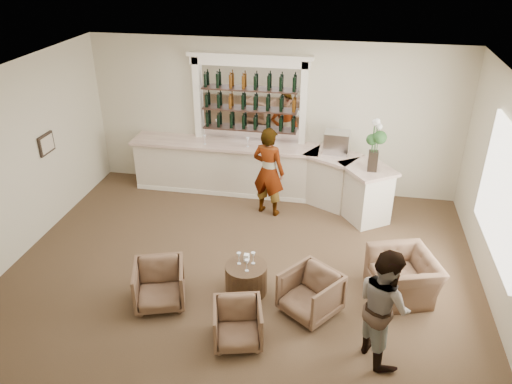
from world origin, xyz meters
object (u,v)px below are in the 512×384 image
(cocktail_table, at_px, (246,278))
(flower_vase, at_px, (375,142))
(armchair_center, at_px, (238,324))
(sommelier, at_px, (269,172))
(armchair_left, at_px, (159,285))
(espresso_machine, at_px, (337,142))
(armchair_right, at_px, (310,294))
(armchair_far, at_px, (403,276))
(guest, at_px, (384,305))
(bar_counter, at_px, (261,172))

(cocktail_table, height_order, flower_vase, flower_vase)
(flower_vase, bearing_deg, armchair_center, -115.98)
(sommelier, height_order, armchair_left, sommelier)
(armchair_left, height_order, flower_vase, flower_vase)
(espresso_machine, bearing_deg, armchair_right, -88.43)
(armchair_right, bearing_deg, flower_vase, 109.91)
(cocktail_table, relative_size, armchair_far, 0.63)
(espresso_machine, bearing_deg, guest, -75.10)
(armchair_center, distance_m, armchair_far, 2.81)
(armchair_center, bearing_deg, armchair_left, 142.12)
(bar_counter, height_order, guest, guest)
(cocktail_table, xyz_separation_m, armchair_left, (-1.26, -0.53, 0.10))
(bar_counter, relative_size, armchair_right, 7.32)
(armchair_far, bearing_deg, cocktail_table, -99.34)
(guest, bearing_deg, armchair_center, 66.19)
(armchair_center, relative_size, armchair_far, 0.65)
(bar_counter, height_order, cocktail_table, bar_counter)
(armchair_left, bearing_deg, flower_vase, 26.34)
(armchair_center, relative_size, espresso_machine, 1.37)
(sommelier, height_order, armchair_center, sommelier)
(guest, relative_size, espresso_machine, 3.35)
(flower_vase, bearing_deg, guest, -88.03)
(bar_counter, xyz_separation_m, espresso_machine, (1.56, 0.04, 0.79))
(cocktail_table, xyz_separation_m, espresso_machine, (1.21, 3.38, 1.11))
(armchair_far, bearing_deg, flower_vase, 174.92)
(armchair_center, distance_m, espresso_machine, 4.75)
(armchair_center, bearing_deg, guest, -10.72)
(bar_counter, bearing_deg, armchair_left, -103.19)
(armchair_left, bearing_deg, armchair_far, -4.05)
(espresso_machine, bearing_deg, cocktail_table, -105.71)
(espresso_machine, bearing_deg, bar_counter, -174.59)
(sommelier, distance_m, armchair_left, 3.42)
(sommelier, bearing_deg, cocktail_table, 108.87)
(guest, bearing_deg, cocktail_table, 36.55)
(bar_counter, xyz_separation_m, sommelier, (0.27, -0.72, 0.36))
(armchair_right, relative_size, armchair_far, 0.73)
(armchair_left, xyz_separation_m, espresso_machine, (2.47, 3.91, 1.01))
(cocktail_table, bearing_deg, armchair_far, 9.42)
(armchair_far, distance_m, flower_vase, 2.65)
(cocktail_table, relative_size, armchair_center, 0.97)
(bar_counter, bearing_deg, espresso_machine, 1.36)
(sommelier, relative_size, armchair_center, 2.69)
(guest, height_order, espresso_machine, guest)
(armchair_left, bearing_deg, armchair_right, -12.93)
(guest, bearing_deg, armchair_far, -44.13)
(armchair_far, relative_size, espresso_machine, 2.11)
(sommelier, distance_m, espresso_machine, 1.56)
(sommelier, relative_size, armchair_far, 1.75)
(cocktail_table, distance_m, armchair_center, 1.13)
(armchair_center, bearing_deg, bar_counter, 81.24)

